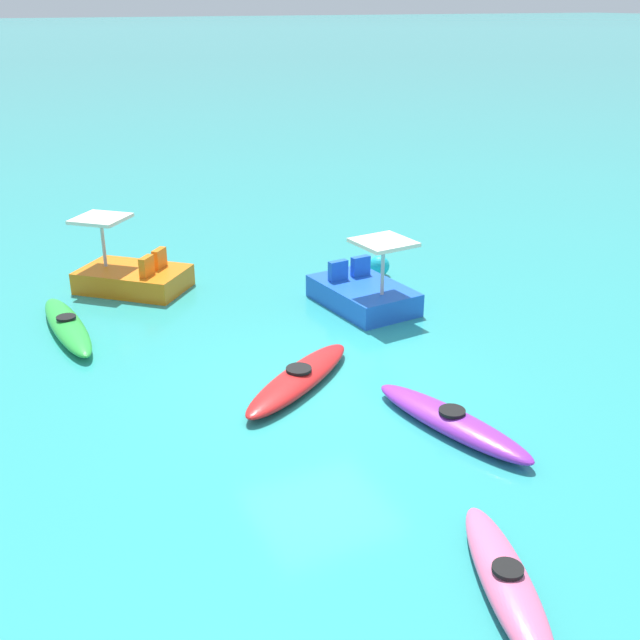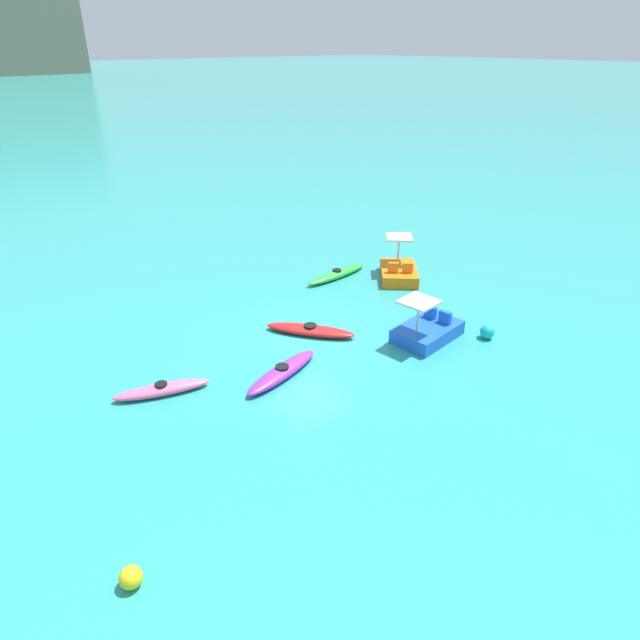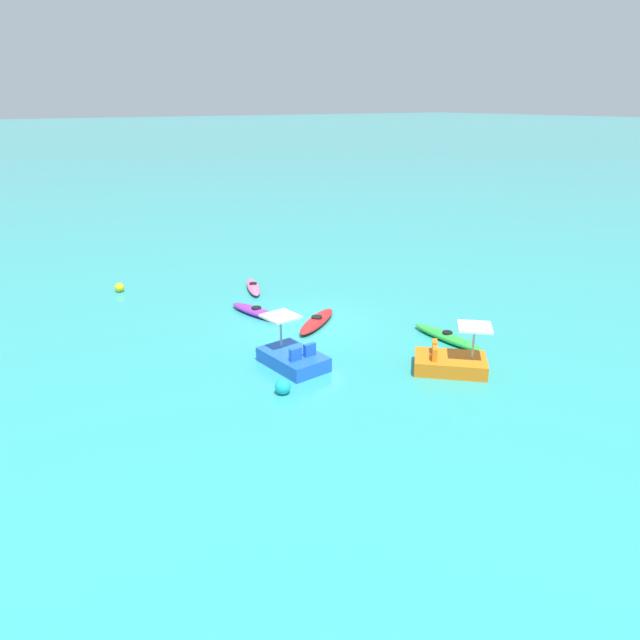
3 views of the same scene
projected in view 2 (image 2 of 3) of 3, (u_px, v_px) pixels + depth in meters
The scene contains 9 objects.
ground_plane at pixel (308, 340), 18.96m from camera, with size 600.00×600.00×0.00m, color teal.
kayak_red at pixel (310, 330), 19.25m from camera, with size 2.40×3.01×0.37m.
kayak_green at pixel (337, 274), 23.87m from camera, with size 3.39×0.75×0.37m.
kayak_purple at pixel (282, 372), 16.83m from camera, with size 3.17×1.35×0.37m.
kayak_pink at pixel (162, 389), 15.98m from camera, with size 2.76×1.49×0.37m.
pedal_boat_blue at pixel (427, 330), 18.89m from camera, with size 2.56×1.72×1.68m.
pedal_boat_orange at pixel (399, 271), 23.71m from camera, with size 2.74×2.78×1.68m.
buoy_cyan at pixel (487, 332), 18.96m from camera, with size 0.50×0.50×0.50m, color #19B7C6.
buoy_yellow at pixel (131, 577), 10.32m from camera, with size 0.44×0.44×0.44m, color yellow.
Camera 2 is at (-10.49, -12.83, 9.23)m, focal length 30.82 mm.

